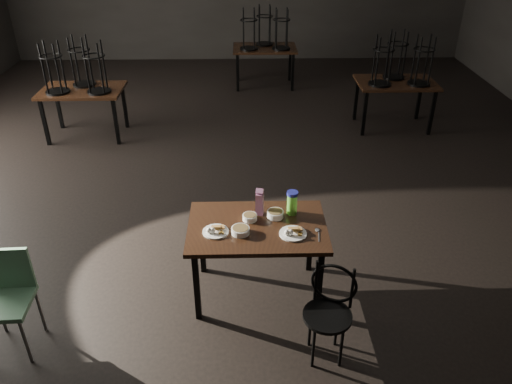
{
  "coord_description": "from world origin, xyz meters",
  "views": [
    {
      "loc": [
        0.1,
        -5.46,
        3.19
      ],
      "look_at": [
        0.2,
        -1.5,
        0.85
      ],
      "focal_mm": 35.0,
      "sensor_mm": 36.0,
      "label": 1
    }
  ],
  "objects_px": {
    "water_bottle": "(292,202)",
    "bentwood_chair": "(330,306)",
    "main_table": "(257,233)",
    "juice_carton": "(260,202)",
    "school_chair": "(6,293)"
  },
  "relations": [
    {
      "from": "main_table",
      "to": "bentwood_chair",
      "type": "bearing_deg",
      "value": -52.65
    },
    {
      "from": "bentwood_chair",
      "to": "school_chair",
      "type": "height_order",
      "value": "school_chair"
    },
    {
      "from": "water_bottle",
      "to": "bentwood_chair",
      "type": "height_order",
      "value": "water_bottle"
    },
    {
      "from": "bentwood_chair",
      "to": "school_chair",
      "type": "distance_m",
      "value": 2.54
    },
    {
      "from": "juice_carton",
      "to": "water_bottle",
      "type": "height_order",
      "value": "juice_carton"
    },
    {
      "from": "water_bottle",
      "to": "school_chair",
      "type": "distance_m",
      "value": 2.44
    },
    {
      "from": "juice_carton",
      "to": "water_bottle",
      "type": "xyz_separation_m",
      "value": [
        0.29,
        0.0,
        -0.01
      ]
    },
    {
      "from": "main_table",
      "to": "bentwood_chair",
      "type": "distance_m",
      "value": 0.91
    },
    {
      "from": "main_table",
      "to": "juice_carton",
      "type": "distance_m",
      "value": 0.27
    },
    {
      "from": "juice_carton",
      "to": "school_chair",
      "type": "distance_m",
      "value": 2.17
    },
    {
      "from": "juice_carton",
      "to": "water_bottle",
      "type": "bearing_deg",
      "value": 0.63
    },
    {
      "from": "water_bottle",
      "to": "bentwood_chair",
      "type": "distance_m",
      "value": 1.0
    },
    {
      "from": "juice_carton",
      "to": "main_table",
      "type": "bearing_deg",
      "value": -98.66
    },
    {
      "from": "main_table",
      "to": "water_bottle",
      "type": "relative_size",
      "value": 5.39
    },
    {
      "from": "main_table",
      "to": "school_chair",
      "type": "distance_m",
      "value": 2.07
    }
  ]
}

